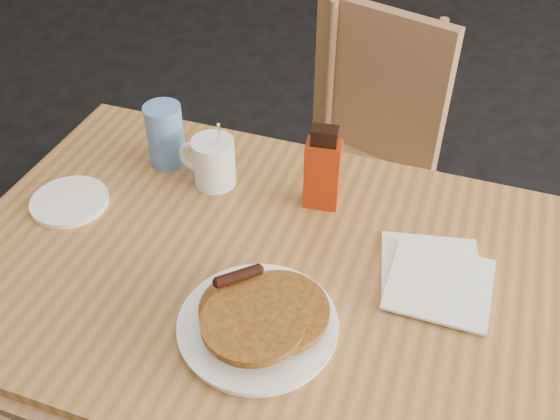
# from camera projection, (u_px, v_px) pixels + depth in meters

# --- Properties ---
(main_table) EXTENTS (1.24, 0.88, 0.75)m
(main_table) POSITION_uv_depth(u_px,v_px,m) (262.00, 278.00, 1.19)
(main_table) COLOR #AC6E3D
(main_table) RESTS_ON floor
(chair_main_far) EXTENTS (0.50, 0.50, 0.91)m
(chair_main_far) POSITION_uv_depth(u_px,v_px,m) (365.00, 145.00, 1.80)
(chair_main_far) COLOR #9C7349
(chair_main_far) RESTS_ON floor
(pancake_plate) EXTENTS (0.27, 0.27, 0.08)m
(pancake_plate) POSITION_uv_depth(u_px,v_px,m) (259.00, 320.00, 1.02)
(pancake_plate) COLOR white
(pancake_plate) RESTS_ON main_table
(coffee_mug) EXTENTS (0.13, 0.09, 0.17)m
(coffee_mug) POSITION_uv_depth(u_px,v_px,m) (213.00, 161.00, 1.30)
(coffee_mug) COLOR white
(coffee_mug) RESTS_ON main_table
(syrup_bottle) EXTENTS (0.08, 0.06, 0.18)m
(syrup_bottle) POSITION_uv_depth(u_px,v_px,m) (323.00, 170.00, 1.23)
(syrup_bottle) COLOR maroon
(syrup_bottle) RESTS_ON main_table
(napkin_stack) EXTENTS (0.23, 0.24, 0.01)m
(napkin_stack) POSITION_uv_depth(u_px,v_px,m) (435.00, 277.00, 1.12)
(napkin_stack) COLOR white
(napkin_stack) RESTS_ON main_table
(blue_tumbler) EXTENTS (0.10, 0.10, 0.14)m
(blue_tumbler) POSITION_uv_depth(u_px,v_px,m) (165.00, 135.00, 1.35)
(blue_tumbler) COLOR #547EC6
(blue_tumbler) RESTS_ON main_table
(side_saucer) EXTENTS (0.16, 0.16, 0.01)m
(side_saucer) POSITION_uv_depth(u_px,v_px,m) (70.00, 201.00, 1.28)
(side_saucer) COLOR white
(side_saucer) RESTS_ON main_table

